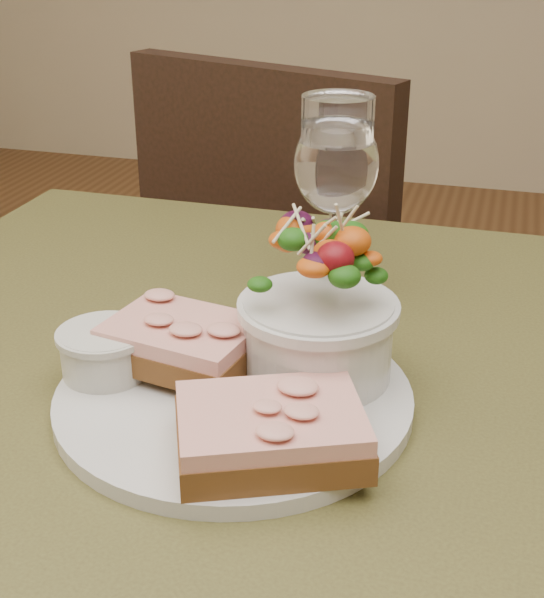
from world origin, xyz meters
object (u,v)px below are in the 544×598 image
(sandwich_back, at_px, (182,342))
(salad_bowl, at_px, (318,304))
(cafe_table, at_px, (250,490))
(chair_far, at_px, (318,403))
(dinner_plate, at_px, (234,397))
(wine_glass, at_px, (336,170))
(sandwich_front, at_px, (271,431))
(ramekin, at_px, (105,350))

(sandwich_back, relative_size, salad_bowl, 0.98)
(salad_bowl, bearing_deg, cafe_table, -167.84)
(chair_far, bearing_deg, cafe_table, 117.21)
(dinner_plate, bearing_deg, salad_bowl, 37.44)
(salad_bowl, bearing_deg, sandwich_back, -168.14)
(sandwich_back, distance_m, wine_glass, 0.22)
(sandwich_front, bearing_deg, ramekin, 132.84)
(cafe_table, height_order, sandwich_back, sandwich_back)
(cafe_table, relative_size, sandwich_back, 6.45)
(dinner_plate, bearing_deg, cafe_table, 87.00)
(dinner_plate, distance_m, sandwich_front, 0.08)
(dinner_plate, height_order, salad_bowl, salad_bowl)
(sandwich_back, height_order, salad_bowl, salad_bowl)
(cafe_table, bearing_deg, ramekin, -162.78)
(sandwich_front, xyz_separation_m, ramekin, (-0.15, 0.06, 0.00))
(sandwich_front, bearing_deg, sandwich_back, 113.89)
(ramekin, bearing_deg, cafe_table, 17.22)
(sandwich_back, bearing_deg, wine_glass, 78.17)
(chair_far, height_order, ramekin, chair_far)
(ramekin, bearing_deg, salad_bowl, 15.56)
(dinner_plate, relative_size, sandwich_back, 2.13)
(cafe_table, distance_m, chair_far, 0.78)
(cafe_table, bearing_deg, sandwich_back, -168.45)
(dinner_plate, bearing_deg, wine_glass, 82.24)
(chair_far, bearing_deg, wine_glass, 122.80)
(sandwich_back, relative_size, wine_glass, 0.71)
(sandwich_front, xyz_separation_m, wine_glass, (-0.02, 0.27, 0.09))
(ramekin, xyz_separation_m, salad_bowl, (0.15, 0.04, 0.04))
(sandwich_front, distance_m, sandwich_back, 0.13)
(ramekin, distance_m, salad_bowl, 0.17)
(dinner_plate, xyz_separation_m, salad_bowl, (0.05, 0.04, 0.07))
(dinner_plate, relative_size, sandwich_front, 1.80)
(sandwich_back, bearing_deg, ramekin, -147.88)
(ramekin, bearing_deg, sandwich_front, -23.11)
(wine_glass, bearing_deg, sandwich_front, -85.89)
(chair_far, relative_size, wine_glass, 5.14)
(chair_far, relative_size, salad_bowl, 7.09)
(chair_far, relative_size, sandwich_front, 6.14)
(cafe_table, height_order, sandwich_front, sandwich_front)
(wine_glass, bearing_deg, salad_bowl, -81.52)
(sandwich_front, bearing_deg, cafe_table, 91.74)
(dinner_plate, relative_size, salad_bowl, 2.08)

